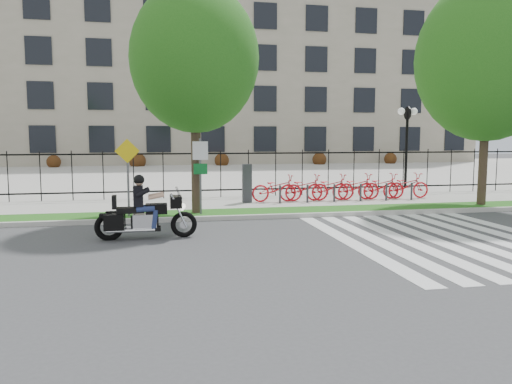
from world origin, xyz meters
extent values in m
plane|color=#3D3D40|center=(0.00, 0.00, 0.00)|extent=(120.00, 120.00, 0.00)
cube|color=#ADABA3|center=(0.00, 4.10, 0.07)|extent=(60.00, 0.20, 0.15)
cube|color=#205B16|center=(0.00, 4.95, 0.07)|extent=(60.00, 1.50, 0.15)
cube|color=#B0ACA4|center=(0.00, 7.45, 0.07)|extent=(60.00, 3.50, 0.15)
cube|color=#B0ACA4|center=(0.00, 25.00, 0.05)|extent=(80.00, 34.00, 0.10)
cube|color=gray|center=(0.00, 45.00, 10.00)|extent=(60.00, 20.00, 20.00)
cylinder|color=black|center=(10.00, 12.00, 2.00)|extent=(0.14, 0.14, 4.00)
cylinder|color=black|center=(10.00, 12.00, 3.90)|extent=(0.06, 0.70, 0.70)
sphere|color=white|center=(9.65, 12.00, 4.00)|extent=(0.36, 0.36, 0.36)
sphere|color=white|center=(10.35, 12.00, 4.00)|extent=(0.36, 0.36, 0.36)
cylinder|color=#34251C|center=(-1.35, 4.95, 2.07)|extent=(0.32, 0.32, 3.83)
ellipsoid|color=#165413|center=(-1.35, 4.95, 5.25)|extent=(4.23, 4.23, 4.86)
cylinder|color=#34251C|center=(9.41, 4.95, 2.06)|extent=(0.32, 0.32, 3.82)
ellipsoid|color=#165413|center=(9.41, 4.95, 5.54)|extent=(5.25, 5.25, 6.03)
cube|color=#2D2D33|center=(0.78, 7.20, 0.90)|extent=(0.35, 0.25, 1.50)
imported|color=red|center=(1.98, 7.20, 0.68)|extent=(2.02, 0.70, 1.06)
cylinder|color=#2D2D33|center=(1.98, 6.70, 0.50)|extent=(0.08, 0.08, 0.70)
imported|color=red|center=(3.08, 7.20, 0.68)|extent=(2.02, 0.70, 1.06)
cylinder|color=#2D2D33|center=(3.08, 6.70, 0.50)|extent=(0.08, 0.08, 0.70)
imported|color=red|center=(4.18, 7.20, 0.68)|extent=(2.02, 0.70, 1.06)
cylinder|color=#2D2D33|center=(4.18, 6.70, 0.50)|extent=(0.08, 0.08, 0.70)
imported|color=red|center=(5.28, 7.20, 0.68)|extent=(2.02, 0.70, 1.06)
cylinder|color=#2D2D33|center=(5.28, 6.70, 0.50)|extent=(0.08, 0.08, 0.70)
imported|color=red|center=(6.38, 7.20, 0.68)|extent=(2.02, 0.70, 1.06)
cylinder|color=#2D2D33|center=(6.38, 6.70, 0.50)|extent=(0.08, 0.08, 0.70)
imported|color=red|center=(7.48, 7.20, 0.68)|extent=(2.02, 0.70, 1.06)
cylinder|color=#2D2D33|center=(7.48, 6.70, 0.50)|extent=(0.08, 0.08, 0.70)
cylinder|color=#59595B|center=(-1.24, 4.60, 1.40)|extent=(0.07, 0.07, 2.50)
cube|color=white|center=(-1.24, 4.56, 2.25)|extent=(0.50, 0.03, 0.60)
cube|color=#0C6626|center=(-1.24, 4.56, 1.65)|extent=(0.45, 0.03, 0.35)
cylinder|color=#59595B|center=(-3.56, 4.60, 1.35)|extent=(0.07, 0.07, 2.40)
cube|color=yellow|center=(-3.56, 4.56, 2.25)|extent=(0.78, 0.03, 0.78)
torus|color=black|center=(-1.96, 1.57, 0.35)|extent=(0.71, 0.14, 0.71)
torus|color=black|center=(-3.90, 1.55, 0.35)|extent=(0.75, 0.16, 0.75)
cube|color=black|center=(-2.16, 1.57, 0.97)|extent=(0.31, 0.57, 0.31)
cube|color=#26262B|center=(-2.09, 1.57, 1.21)|extent=(0.16, 0.51, 0.31)
cube|color=silver|center=(-2.98, 1.56, 0.46)|extent=(0.62, 0.35, 0.41)
cube|color=black|center=(-2.68, 1.56, 0.80)|extent=(0.57, 0.35, 0.27)
cube|color=black|center=(-3.34, 1.56, 0.78)|extent=(0.72, 0.37, 0.14)
cube|color=black|center=(-3.75, 1.55, 1.00)|extent=(0.11, 0.35, 0.35)
cube|color=black|center=(-3.75, 1.25, 0.51)|extent=(0.51, 0.17, 0.41)
cube|color=black|center=(-3.75, 1.86, 0.51)|extent=(0.51, 0.17, 0.41)
cube|color=black|center=(-3.14, 1.56, 1.15)|extent=(0.25, 0.41, 0.53)
sphere|color=tan|center=(-3.11, 1.56, 1.54)|extent=(0.24, 0.24, 0.24)
sphere|color=black|center=(-3.11, 1.56, 1.58)|extent=(0.28, 0.28, 0.28)
camera|label=1|loc=(-2.61, -11.81, 2.69)|focal=35.00mm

